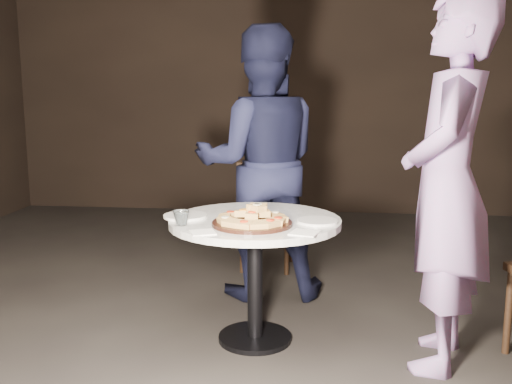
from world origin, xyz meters
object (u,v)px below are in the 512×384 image
focaccia_pile (253,216)px  diner_navy (260,164)px  water_glass (181,218)px  chair_far (266,208)px  table (255,242)px  serving_board (252,223)px  diner_teal (447,185)px

focaccia_pile → diner_navy: 0.89m
water_glass → chair_far: (0.29, 1.40, -0.23)m
focaccia_pile → water_glass: (-0.35, -0.04, -0.01)m
water_glass → table: bearing=29.1°
water_glass → serving_board: bearing=6.6°
focaccia_pile → serving_board: bearing=-174.8°
serving_board → diner_teal: size_ratio=0.22×
serving_board → diner_teal: diner_teal is taller
table → serving_board: bearing=-89.3°
table → diner_teal: size_ratio=0.51×
chair_far → diner_navy: bearing=93.6°
serving_board → focaccia_pile: 0.04m
chair_far → diner_navy: (0.00, -0.49, 0.39)m
water_glass → chair_far: size_ratio=0.10×
focaccia_pile → water_glass: bearing=-173.5°
table → focaccia_pile: focaccia_pile is taller
table → focaccia_pile: size_ratio=2.54×
serving_board → water_glass: (-0.34, -0.04, 0.03)m
diner_navy → diner_teal: bearing=129.0°
diner_teal → table: bearing=-84.0°
chair_far → water_glass: bearing=81.3°
serving_board → diner_navy: bearing=93.2°
chair_far → table: bearing=95.5°
table → serving_board: size_ratio=2.27×
focaccia_pile → chair_far: bearing=92.3°
table → diner_navy: (-0.05, 0.72, 0.32)m
table → diner_navy: diner_navy is taller
serving_board → diner_navy: 0.90m
chair_far → diner_navy: size_ratio=0.48×
water_glass → diner_teal: 1.28m
diner_teal → chair_far: bearing=-129.3°
water_glass → diner_navy: diner_navy is taller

